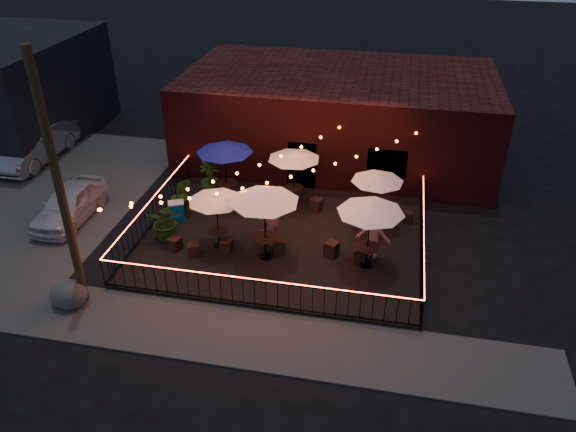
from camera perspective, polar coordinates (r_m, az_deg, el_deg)
name	(u,v)px	position (r m, az deg, el deg)	size (l,w,h in m)	color
ground	(270,272)	(19.17, -1.86, -5.69)	(110.00, 110.00, 0.00)	black
patio	(282,239)	(20.73, -0.61, -2.31)	(10.00, 8.00, 0.15)	black
sidewalk	(244,337)	(16.74, -4.44, -12.11)	(18.00, 2.50, 0.05)	#4A4744
parking_lot	(23,185)	(27.12, -25.31, 2.83)	(11.00, 12.00, 0.02)	#4A4744
brick_building	(338,115)	(26.80, 5.12, 10.15)	(14.00, 8.00, 4.00)	#350E0F
utility_pole	(59,188)	(17.03, -22.20, 2.63)	(0.26, 0.26, 8.00)	#362A16
fence_front	(255,293)	(17.23, -3.42, -7.79)	(10.00, 0.04, 1.04)	black
fence_left	(153,211)	(21.87, -13.54, 0.48)	(0.04, 8.00, 1.04)	black
fence_right	(422,240)	(20.12, 13.46, -2.39)	(0.04, 8.00, 1.04)	black
festoon_lights	(251,181)	(19.46, -3.75, 3.59)	(10.02, 8.72, 1.32)	#FF4B01
cafe_table_0	(216,198)	(19.35, -7.36, 1.88)	(1.96, 1.96, 2.15)	black
cafe_table_1	(225,149)	(22.26, -6.47, 6.82)	(2.63, 2.63, 2.49)	black
cafe_table_2	(264,197)	(18.39, -2.43, 1.90)	(2.96, 2.96, 2.59)	black
cafe_table_3	(294,156)	(21.95, 0.61, 6.14)	(2.58, 2.58, 2.28)	black
cafe_table_4	(371,208)	(18.19, 8.42, 0.76)	(2.36, 2.36, 2.45)	black
cafe_table_5	(378,178)	(20.77, 9.09, 3.82)	(2.33, 2.33, 2.14)	black
bistro_chair_0	(175,244)	(20.30, -11.42, -2.77)	(0.38, 0.38, 0.45)	black
bistro_chair_1	(194,250)	(19.86, -9.53, -3.38)	(0.38, 0.38, 0.45)	black
bistro_chair_2	(195,204)	(22.69, -9.41, 1.24)	(0.35, 0.35, 0.42)	black
bistro_chair_3	(227,203)	(22.54, -6.19, 1.29)	(0.35, 0.35, 0.42)	black
bistro_chair_4	(226,246)	(19.88, -6.28, -3.05)	(0.39, 0.39, 0.47)	black
bistro_chair_5	(279,245)	(19.76, -0.91, -3.01)	(0.42, 0.42, 0.50)	black
bistro_chair_6	(290,200)	(22.56, 0.20, 1.63)	(0.42, 0.42, 0.49)	black
bistro_chair_7	(317,204)	(22.31, 2.92, 1.20)	(0.41, 0.41, 0.48)	black
bistro_chair_8	(332,248)	(19.66, 4.45, -3.31)	(0.43, 0.43, 0.50)	black
bistro_chair_9	(359,254)	(19.49, 7.26, -3.87)	(0.40, 0.40, 0.48)	black
bistro_chair_10	(370,211)	(22.03, 8.28, 0.47)	(0.40, 0.40, 0.48)	black
bistro_chair_11	(408,217)	(22.01, 12.09, -0.07)	(0.34, 0.34, 0.40)	black
patron_a	(273,219)	(19.91, -1.52, -0.32)	(0.70, 0.46, 1.92)	tan
patron_b	(262,215)	(20.09, -2.67, 0.07)	(0.96, 0.75, 1.98)	tan
patron_c	(373,234)	(19.35, 8.68, -1.82)	(1.20, 0.69, 1.86)	tan
potted_shrub_a	(167,221)	(20.71, -12.24, -0.54)	(1.28, 1.11, 1.42)	#16410E
potted_shrub_b	(182,195)	(22.22, -10.74, 2.10)	(0.85, 0.68, 1.54)	#13370A
potted_shrub_c	(210,178)	(23.42, -7.92, 3.83)	(0.82, 0.82, 1.47)	#17380E
cooler	(177,211)	(21.93, -11.24, 0.50)	(0.72, 0.63, 0.78)	#065BBA
boulder	(69,294)	(18.83, -21.38, -7.44)	(1.03, 0.88, 0.80)	#41403C
car_white	(69,204)	(23.33, -21.33, 1.16)	(1.59, 3.96, 1.35)	white
car_silver	(34,144)	(29.06, -24.36, 6.69)	(1.78, 5.09, 1.68)	#A8A7AF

